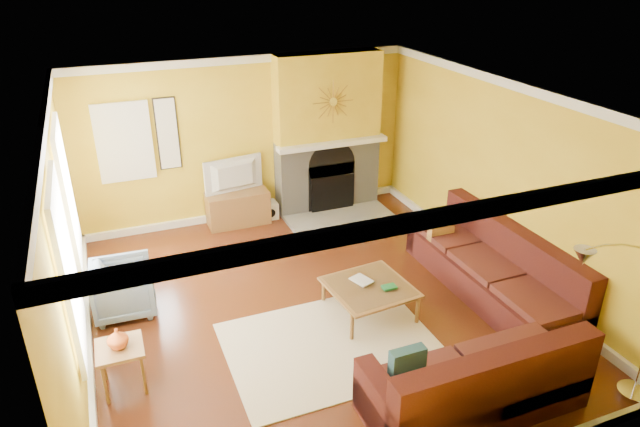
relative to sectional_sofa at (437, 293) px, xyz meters
name	(u,v)px	position (x,y,z in m)	size (l,w,h in m)	color
floor	(314,306)	(-1.23, 0.93, -0.46)	(5.50, 6.00, 0.02)	#602B14
ceiling	(312,99)	(-1.23, 0.93, 2.26)	(5.50, 6.00, 0.02)	white
wall_back	(247,140)	(-1.23, 3.94, 0.90)	(5.50, 0.02, 2.70)	gold
wall_front	(458,368)	(-1.23, -2.08, 0.90)	(5.50, 0.02, 2.70)	gold
wall_left	(64,253)	(-3.99, 0.93, 0.90)	(0.02, 6.00, 2.70)	gold
wall_right	(502,179)	(1.53, 0.93, 0.90)	(0.02, 6.00, 2.70)	gold
baseboard	(314,302)	(-1.23, 0.93, -0.39)	(5.50, 6.00, 0.12)	white
crown_molding	(312,105)	(-1.23, 0.93, 2.19)	(5.50, 6.00, 0.12)	white
window_left_near	(66,194)	(-3.95, 2.23, 1.05)	(0.06, 1.22, 1.72)	white
window_left_far	(65,268)	(-3.95, 0.33, 1.05)	(0.06, 1.22, 1.72)	white
window_back	(124,142)	(-3.13, 3.89, 1.10)	(0.82, 0.06, 1.22)	white
wall_art	(168,134)	(-2.48, 3.90, 1.15)	(0.34, 0.04, 1.14)	white
fireplace	(327,134)	(0.12, 3.73, 0.90)	(1.80, 0.40, 2.70)	gray
mantel	(333,144)	(0.12, 3.49, 0.80)	(1.92, 0.22, 0.08)	white
hearth	(339,217)	(0.12, 3.18, -0.42)	(1.80, 0.70, 0.06)	gray
sunburst	(333,102)	(0.12, 3.50, 1.50)	(0.70, 0.04, 0.70)	olive
rug	(331,345)	(-1.34, 0.09, -0.44)	(2.40, 1.80, 0.02)	beige
sectional_sofa	(437,293)	(0.00, 0.00, 0.00)	(3.03, 3.55, 0.90)	#471916
coffee_table	(369,299)	(-0.63, 0.54, -0.26)	(0.98, 0.98, 0.39)	white
media_console	(238,208)	(-1.52, 3.66, -0.17)	(1.01, 0.46, 0.56)	olive
tv	(236,176)	(-1.52, 3.66, 0.40)	(1.00, 0.13, 0.58)	black
subwoofer	(269,210)	(-0.98, 3.68, -0.31)	(0.28, 0.28, 0.28)	white
armchair	(124,288)	(-3.49, 1.70, -0.11)	(0.73, 0.75, 0.68)	slate
side_table	(123,367)	(-3.62, 0.27, -0.19)	(0.47, 0.47, 0.52)	olive
vase	(117,338)	(-3.62, 0.27, 0.18)	(0.22, 0.22, 0.22)	#D8591E
book	(356,283)	(-0.78, 0.64, -0.05)	(0.20, 0.27, 0.03)	white
arc_lamp	(615,329)	(0.74, -1.82, 0.52)	(1.26, 0.36, 1.95)	silver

